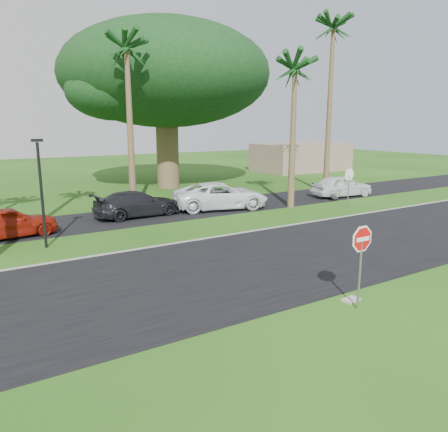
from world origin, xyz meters
name	(u,v)px	position (x,y,z in m)	size (l,w,h in m)	color
ground	(279,281)	(0.00, 0.00, 0.00)	(120.00, 120.00, 0.00)	#204A12
road	(246,265)	(0.00, 2.00, 0.01)	(120.00, 8.00, 0.02)	black
parking_strip	(143,215)	(0.00, 12.50, 0.01)	(120.00, 5.00, 0.02)	black
curb	(195,240)	(0.00, 6.05, 0.03)	(120.00, 0.12, 0.06)	gray
stop_sign_near	(361,250)	(0.50, -3.00, 1.77)	(1.05, 0.07, 2.62)	gray
stop_sign_far	(349,180)	(12.00, 8.00, 1.77)	(1.05, 0.07, 2.62)	gray
palm_center	(127,52)	(0.00, 14.00, 9.16)	(5.00, 5.00, 10.50)	brown
palm_right_near	(295,73)	(9.00, 10.00, 8.19)	(5.00, 5.00, 9.50)	brown
palm_right_far	(333,32)	(15.00, 13.00, 11.58)	(5.00, 5.00, 13.00)	brown
canopy_tree	(166,75)	(6.00, 22.00, 8.95)	(16.50, 16.50, 13.12)	brown
streetlight_right	(41,187)	(-6.00, 8.50, 2.65)	(0.45, 0.25, 4.64)	black
building_far	(301,157)	(24.00, 26.00, 1.50)	(10.00, 6.00, 3.00)	gray
car_red	(8,223)	(-7.18, 11.05, 0.73)	(1.74, 4.31, 1.47)	maroon
car_dark	(137,204)	(-0.33, 12.44, 0.73)	(2.04, 5.02, 1.46)	black
car_minivan	(221,196)	(4.89, 11.82, 0.82)	(2.71, 5.87, 1.63)	white
car_pickup	(342,186)	(14.70, 11.10, 0.78)	(1.84, 4.56, 1.55)	white
utility_slab	(351,300)	(0.79, -2.49, 0.03)	(0.55, 0.35, 0.06)	#A0A098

